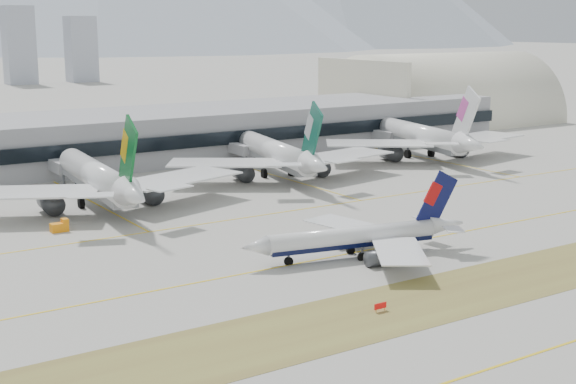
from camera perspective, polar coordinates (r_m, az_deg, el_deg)
ground at (r=154.74m, az=3.98°, el=-3.82°), size 3000.00×3000.00×0.00m
taxiing_airliner at (r=146.86m, az=5.15°, el=-3.22°), size 44.71×38.36×15.12m
widebody_eva at (r=190.44m, az=-13.28°, el=0.86°), size 68.04×66.81×24.34m
widebody_cathay at (r=221.78m, az=-0.64°, el=2.64°), size 65.00×64.54×23.64m
widebody_china_air at (r=258.51m, az=9.50°, el=3.87°), size 68.55×68.17×25.01m
terminal at (r=252.65m, az=-11.89°, el=3.79°), size 280.00×43.10×15.00m
hangar at (r=354.90m, az=10.86°, el=4.88°), size 91.00×60.00×60.00m
hold_sign_left at (r=120.31m, az=6.59°, el=-8.06°), size 2.20×0.15×1.35m
gse_b at (r=170.91m, az=-15.90°, el=-2.38°), size 3.55×2.00×2.60m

